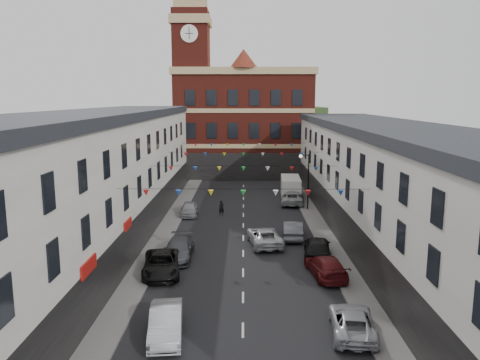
{
  "coord_description": "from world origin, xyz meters",
  "views": [
    {
      "loc": [
        0.03,
        -34.23,
        11.7
      ],
      "look_at": [
        -0.31,
        7.5,
        4.4
      ],
      "focal_mm": 35.0,
      "sensor_mm": 36.0,
      "label": 1
    }
  ],
  "objects_px": {
    "car_right_f": "(293,198)",
    "white_van": "(290,188)",
    "car_left_d": "(179,249)",
    "car_left_e": "(189,209)",
    "car_left_b": "(166,323)",
    "car_right_e": "(293,229)",
    "car_right_c": "(326,266)",
    "pedestrian": "(222,208)",
    "car_right_b": "(352,322)",
    "car_right_d": "(317,247)",
    "moving_car": "(264,236)",
    "car_left_c": "(162,264)",
    "street_lamp": "(306,174)"
  },
  "relations": [
    {
      "from": "car_left_b",
      "to": "car_right_d",
      "type": "relative_size",
      "value": 0.93
    },
    {
      "from": "car_right_c",
      "to": "pedestrian",
      "type": "xyz_separation_m",
      "value": [
        -7.71,
        16.35,
        0.07
      ]
    },
    {
      "from": "car_right_c",
      "to": "car_right_e",
      "type": "relative_size",
      "value": 1.06
    },
    {
      "from": "car_right_d",
      "to": "moving_car",
      "type": "height_order",
      "value": "car_right_d"
    },
    {
      "from": "car_left_e",
      "to": "car_right_c",
      "type": "distance_m",
      "value": 19.72
    },
    {
      "from": "car_left_b",
      "to": "car_right_e",
      "type": "bearing_deg",
      "value": 57.74
    },
    {
      "from": "car_left_d",
      "to": "car_right_c",
      "type": "relative_size",
      "value": 1.02
    },
    {
      "from": "car_right_e",
      "to": "car_left_d",
      "type": "bearing_deg",
      "value": 34.58
    },
    {
      "from": "car_left_c",
      "to": "white_van",
      "type": "bearing_deg",
      "value": 58.28
    },
    {
      "from": "street_lamp",
      "to": "pedestrian",
      "type": "xyz_separation_m",
      "value": [
        -8.76,
        -2.22,
        -3.13
      ]
    },
    {
      "from": "car_right_e",
      "to": "car_left_c",
      "type": "bearing_deg",
      "value": 45.07
    },
    {
      "from": "car_left_d",
      "to": "car_left_e",
      "type": "bearing_deg",
      "value": 92.65
    },
    {
      "from": "car_left_b",
      "to": "car_right_e",
      "type": "relative_size",
      "value": 0.98
    },
    {
      "from": "street_lamp",
      "to": "car_left_b",
      "type": "xyz_separation_m",
      "value": [
        -10.37,
        -26.67,
        -3.16
      ]
    },
    {
      "from": "car_left_c",
      "to": "car_right_e",
      "type": "xyz_separation_m",
      "value": [
        9.7,
        8.32,
        0.03
      ]
    },
    {
      "from": "car_left_d",
      "to": "pedestrian",
      "type": "bearing_deg",
      "value": 78.28
    },
    {
      "from": "car_left_d",
      "to": "white_van",
      "type": "distance_m",
      "value": 23.89
    },
    {
      "from": "car_left_c",
      "to": "car_right_c",
      "type": "distance_m",
      "value": 11.0
    },
    {
      "from": "moving_car",
      "to": "car_left_e",
      "type": "bearing_deg",
      "value": -61.07
    },
    {
      "from": "car_left_b",
      "to": "car_right_b",
      "type": "height_order",
      "value": "car_left_b"
    },
    {
      "from": "car_left_b",
      "to": "car_right_f",
      "type": "distance_m",
      "value": 31.04
    },
    {
      "from": "car_right_b",
      "to": "car_right_e",
      "type": "relative_size",
      "value": 1.0
    },
    {
      "from": "car_right_b",
      "to": "white_van",
      "type": "height_order",
      "value": "white_van"
    },
    {
      "from": "moving_car",
      "to": "car_right_c",
      "type": "bearing_deg",
      "value": 111.55
    },
    {
      "from": "car_left_d",
      "to": "car_right_f",
      "type": "xyz_separation_m",
      "value": [
        10.27,
        18.09,
        0.01
      ]
    },
    {
      "from": "car_left_b",
      "to": "car_left_c",
      "type": "bearing_deg",
      "value": 94.64
    },
    {
      "from": "car_left_d",
      "to": "white_van",
      "type": "xyz_separation_m",
      "value": [
        10.37,
        21.52,
        0.52
      ]
    },
    {
      "from": "car_right_c",
      "to": "pedestrian",
      "type": "height_order",
      "value": "pedestrian"
    },
    {
      "from": "car_right_f",
      "to": "car_left_e",
      "type": "bearing_deg",
      "value": 31.47
    },
    {
      "from": "car_left_e",
      "to": "car_right_f",
      "type": "height_order",
      "value": "car_right_f"
    },
    {
      "from": "white_van",
      "to": "car_left_e",
      "type": "bearing_deg",
      "value": -139.52
    },
    {
      "from": "moving_car",
      "to": "white_van",
      "type": "xyz_separation_m",
      "value": [
        3.89,
        18.21,
        0.52
      ]
    },
    {
      "from": "moving_car",
      "to": "street_lamp",
      "type": "bearing_deg",
      "value": -120.05
    },
    {
      "from": "street_lamp",
      "to": "car_left_b",
      "type": "relative_size",
      "value": 1.33
    },
    {
      "from": "car_left_d",
      "to": "car_right_e",
      "type": "relative_size",
      "value": 1.08
    },
    {
      "from": "car_right_c",
      "to": "white_van",
      "type": "relative_size",
      "value": 0.86
    },
    {
      "from": "car_left_d",
      "to": "white_van",
      "type": "bearing_deg",
      "value": 63.75
    },
    {
      "from": "car_left_d",
      "to": "pedestrian",
      "type": "xyz_separation_m",
      "value": [
        2.56,
        12.93,
        0.06
      ]
    },
    {
      "from": "street_lamp",
      "to": "moving_car",
      "type": "relative_size",
      "value": 1.16
    },
    {
      "from": "car_left_c",
      "to": "moving_car",
      "type": "bearing_deg",
      "value": 34.21
    },
    {
      "from": "car_right_d",
      "to": "car_right_b",
      "type": "bearing_deg",
      "value": 97.41
    },
    {
      "from": "pedestrian",
      "to": "car_right_b",
      "type": "bearing_deg",
      "value": -84.35
    },
    {
      "from": "car_left_c",
      "to": "moving_car",
      "type": "relative_size",
      "value": 1.0
    },
    {
      "from": "car_left_b",
      "to": "car_right_c",
      "type": "distance_m",
      "value": 12.34
    },
    {
      "from": "car_left_b",
      "to": "car_right_e",
      "type": "xyz_separation_m",
      "value": [
        8.02,
        16.73,
        0.01
      ]
    },
    {
      "from": "car_right_c",
      "to": "car_left_c",
      "type": "bearing_deg",
      "value": -9.39
    },
    {
      "from": "car_right_f",
      "to": "car_right_b",
      "type": "bearing_deg",
      "value": 96.36
    },
    {
      "from": "car_right_f",
      "to": "white_van",
      "type": "xyz_separation_m",
      "value": [
        0.1,
        3.43,
        0.51
      ]
    },
    {
      "from": "pedestrian",
      "to": "car_left_d",
      "type": "bearing_deg",
      "value": -113.32
    },
    {
      "from": "car_right_b",
      "to": "car_right_c",
      "type": "xyz_separation_m",
      "value": [
        0.0,
        7.72,
        0.07
      ]
    }
  ]
}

